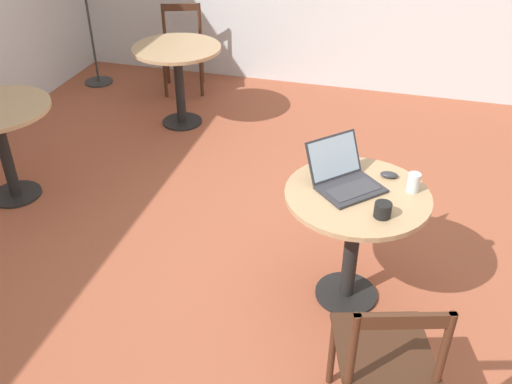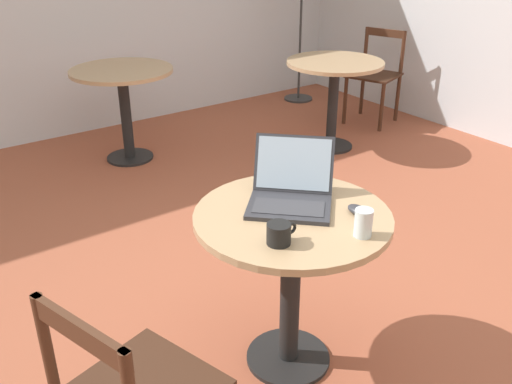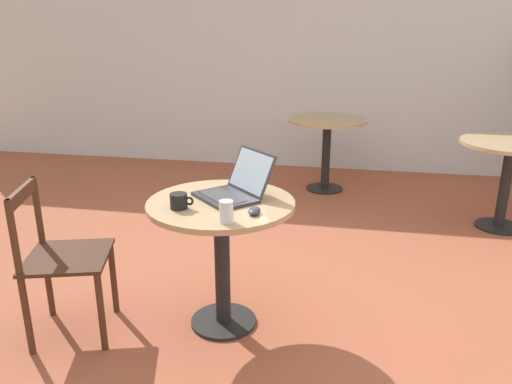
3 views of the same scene
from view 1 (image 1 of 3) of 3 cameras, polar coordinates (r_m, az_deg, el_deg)
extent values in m
plane|color=#9E5138|center=(3.66, 4.56, -9.12)|extent=(16.00, 16.00, 0.00)
cylinder|color=black|center=(3.61, 8.99, -9.98)|extent=(0.38, 0.38, 0.02)
cylinder|color=black|center=(3.37, 9.51, -5.52)|extent=(0.09, 0.09, 0.70)
cylinder|color=tan|center=(3.16, 10.11, -0.34)|extent=(0.80, 0.80, 0.03)
cylinder|color=black|center=(5.58, -7.38, 7.01)|extent=(0.38, 0.38, 0.02)
cylinder|color=black|center=(5.44, -7.65, 10.41)|extent=(0.09, 0.09, 0.70)
cylinder|color=tan|center=(5.31, -7.95, 14.05)|extent=(0.80, 0.80, 0.03)
cylinder|color=black|center=(4.81, -22.84, -0.19)|extent=(0.38, 0.38, 0.02)
cylinder|color=black|center=(4.64, -23.79, 3.52)|extent=(0.09, 0.09, 0.70)
cylinder|color=#472819|center=(2.99, 7.62, -15.54)|extent=(0.04, 0.04, 0.45)
cylinder|color=#472819|center=(3.06, 14.81, -15.06)|extent=(0.04, 0.04, 0.45)
cube|color=#3C2215|center=(2.72, 12.57, -14.95)|extent=(0.53, 0.53, 0.02)
cylinder|color=#472819|center=(2.41, 9.63, -15.29)|extent=(0.04, 0.04, 0.39)
cylinder|color=#472819|center=(2.51, 18.35, -14.61)|extent=(0.04, 0.04, 0.39)
cube|color=#472819|center=(2.34, 14.61, -12.37)|extent=(0.14, 0.39, 0.07)
cylinder|color=#472819|center=(6.06, -5.48, 11.52)|extent=(0.04, 0.04, 0.45)
cylinder|color=#472819|center=(6.08, -9.07, 11.34)|extent=(0.04, 0.04, 0.45)
cylinder|color=#472819|center=(6.41, -5.44, 12.76)|extent=(0.04, 0.04, 0.45)
cylinder|color=#472819|center=(6.43, -8.85, 12.59)|extent=(0.04, 0.04, 0.45)
cube|color=#3C2215|center=(6.16, -7.37, 14.12)|extent=(0.54, 0.54, 0.02)
cylinder|color=#472819|center=(6.27, -5.66, 16.53)|extent=(0.04, 0.04, 0.39)
cylinder|color=#472819|center=(6.29, -9.21, 16.34)|extent=(0.04, 0.04, 0.39)
cube|color=#472819|center=(6.23, -7.55, 17.85)|extent=(0.16, 0.39, 0.07)
cylinder|color=#333333|center=(6.67, -15.43, 10.58)|extent=(0.31, 0.31, 0.02)
cylinder|color=#333333|center=(6.47, -16.27, 15.63)|extent=(0.02, 0.02, 1.24)
cube|color=#2D2D33|center=(3.16, 9.47, 0.26)|extent=(0.41, 0.41, 0.02)
cube|color=#38383D|center=(3.14, 9.71, 0.25)|extent=(0.30, 0.29, 0.00)
cube|color=#2D2D33|center=(3.21, 7.78, 3.50)|extent=(0.31, 0.31, 0.22)
cube|color=#9EB2C6|center=(3.21, 7.83, 3.50)|extent=(0.28, 0.28, 0.20)
ellipsoid|color=#2D2D33|center=(3.32, 13.17, 1.69)|extent=(0.06, 0.10, 0.03)
cylinder|color=black|center=(2.97, 12.56, -1.77)|extent=(0.09, 0.09, 0.08)
torus|color=black|center=(3.02, 12.66, -1.10)|extent=(0.05, 0.01, 0.05)
cylinder|color=silver|center=(3.21, 15.48, 0.93)|extent=(0.07, 0.07, 0.11)
camera|label=2|loc=(2.04, 56.42, -0.45)|focal=40.00mm
camera|label=3|loc=(4.10, 49.80, 10.33)|focal=35.00mm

